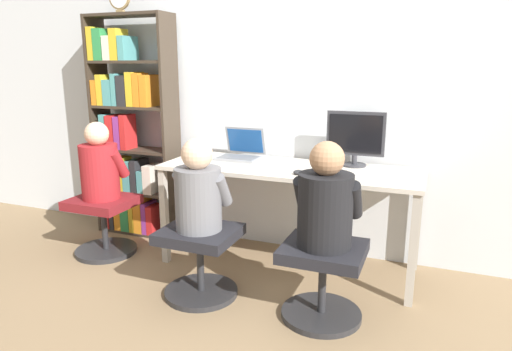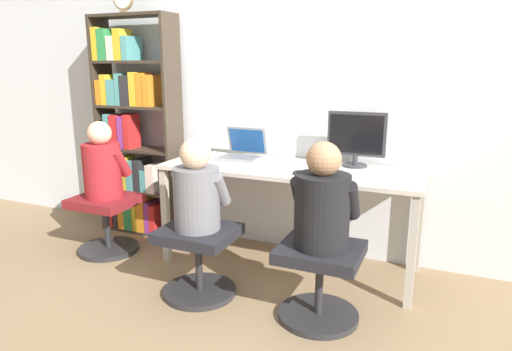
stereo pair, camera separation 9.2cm
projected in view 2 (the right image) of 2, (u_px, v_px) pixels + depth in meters
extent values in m
plane|color=#846B4C|center=(273.00, 284.00, 3.20)|extent=(14.00, 14.00, 0.00)
cube|color=silver|center=(308.00, 91.00, 3.53)|extent=(10.00, 0.05, 2.60)
cube|color=beige|center=(290.00, 169.00, 3.31)|extent=(1.88, 0.65, 0.03)
cube|color=#ADA497|center=(166.00, 215.00, 3.50)|extent=(0.05, 0.05, 0.74)
cube|color=#ADA497|center=(412.00, 253.00, 2.80)|extent=(0.05, 0.05, 0.74)
cube|color=#ADA497|center=(203.00, 196.00, 4.01)|extent=(0.05, 0.05, 0.74)
cube|color=#ADA497|center=(419.00, 224.00, 3.31)|extent=(0.05, 0.05, 0.74)
cylinder|color=#333338|center=(355.00, 166.00, 3.33)|extent=(0.18, 0.18, 0.01)
cylinder|color=#333338|center=(355.00, 160.00, 3.32)|extent=(0.04, 0.04, 0.07)
cube|color=#333338|center=(357.00, 134.00, 3.28)|extent=(0.42, 0.02, 0.32)
cube|color=black|center=(356.00, 134.00, 3.27)|extent=(0.38, 0.01, 0.27)
cube|color=gray|center=(239.00, 158.00, 3.57)|extent=(0.33, 0.23, 0.02)
cube|color=slate|center=(239.00, 157.00, 3.57)|extent=(0.29, 0.18, 0.00)
cube|color=gray|center=(247.00, 140.00, 3.67)|extent=(0.33, 0.07, 0.22)
cube|color=#19478C|center=(247.00, 141.00, 3.67)|extent=(0.29, 0.06, 0.19)
cube|color=silver|center=(336.00, 177.00, 2.97)|extent=(0.44, 0.13, 0.02)
cube|color=#BAB8AD|center=(336.00, 176.00, 2.96)|extent=(0.41, 0.10, 0.00)
ellipsoid|color=black|center=(297.00, 172.00, 3.09)|extent=(0.06, 0.09, 0.03)
cylinder|color=#262628|center=(318.00, 315.00, 2.77)|extent=(0.49, 0.49, 0.04)
cylinder|color=#262628|center=(319.00, 285.00, 2.72)|extent=(0.05, 0.05, 0.36)
cube|color=black|center=(320.00, 252.00, 2.67)|extent=(0.48, 0.43, 0.07)
cylinder|color=#262628|center=(200.00, 291.00, 3.06)|extent=(0.49, 0.49, 0.04)
cylinder|color=#262628|center=(199.00, 264.00, 3.01)|extent=(0.05, 0.05, 0.36)
cube|color=black|center=(198.00, 233.00, 2.96)|extent=(0.48, 0.43, 0.07)
cylinder|color=black|center=(322.00, 211.00, 2.61)|extent=(0.32, 0.32, 0.43)
sphere|color=#A87A56|center=(324.00, 159.00, 2.54)|extent=(0.20, 0.20, 0.20)
cylinder|color=black|center=(300.00, 195.00, 2.71)|extent=(0.09, 0.20, 0.25)
cylinder|color=black|center=(351.00, 201.00, 2.59)|extent=(0.09, 0.20, 0.25)
cylinder|color=slate|center=(197.00, 199.00, 2.91)|extent=(0.30, 0.30, 0.40)
sphere|color=beige|center=(195.00, 154.00, 2.84)|extent=(0.20, 0.20, 0.20)
cylinder|color=slate|center=(182.00, 185.00, 3.00)|extent=(0.08, 0.19, 0.23)
cylinder|color=slate|center=(220.00, 190.00, 2.89)|extent=(0.08, 0.19, 0.23)
cube|color=#382D23|center=(106.00, 126.00, 4.15)|extent=(0.02, 0.26, 1.90)
cube|color=#382D23|center=(174.00, 130.00, 3.87)|extent=(0.02, 0.26, 1.90)
cube|color=#382D23|center=(145.00, 229.00, 4.23)|extent=(0.71, 0.25, 0.02)
cube|color=#382D23|center=(142.00, 190.00, 4.14)|extent=(0.71, 0.25, 0.02)
cube|color=#382D23|center=(140.00, 149.00, 4.05)|extent=(0.71, 0.25, 0.02)
cube|color=#382D23|center=(137.00, 107.00, 3.96)|extent=(0.71, 0.25, 0.02)
cube|color=#382D23|center=(134.00, 62.00, 3.87)|extent=(0.71, 0.25, 0.02)
cube|color=#382D23|center=(132.00, 15.00, 3.78)|extent=(0.71, 0.25, 0.02)
cube|color=red|center=(114.00, 212.00, 4.27)|extent=(0.08, 0.15, 0.25)
cube|color=#262628|center=(121.00, 212.00, 4.26)|extent=(0.04, 0.19, 0.26)
cube|color=orange|center=(127.00, 215.00, 4.24)|extent=(0.07, 0.20, 0.21)
cube|color=#2D8C47|center=(134.00, 216.00, 4.21)|extent=(0.09, 0.18, 0.22)
cube|color=gold|center=(140.00, 213.00, 4.18)|extent=(0.05, 0.20, 0.30)
cube|color=orange|center=(146.00, 213.00, 4.15)|extent=(0.08, 0.20, 0.32)
cube|color=#8C338C|center=(152.00, 216.00, 4.12)|extent=(0.05, 0.19, 0.28)
cube|color=red|center=(157.00, 218.00, 4.10)|extent=(0.06, 0.17, 0.26)
cube|color=silver|center=(112.00, 175.00, 4.20)|extent=(0.09, 0.18, 0.21)
cube|color=orange|center=(120.00, 175.00, 4.16)|extent=(0.08, 0.18, 0.24)
cube|color=gold|center=(127.00, 172.00, 4.11)|extent=(0.08, 0.16, 0.30)
cube|color=teal|center=(136.00, 174.00, 4.10)|extent=(0.07, 0.20, 0.27)
cube|color=#262628|center=(143.00, 174.00, 4.08)|extent=(0.06, 0.22, 0.28)
cube|color=teal|center=(148.00, 180.00, 4.05)|extent=(0.06, 0.18, 0.20)
cube|color=silver|center=(155.00, 178.00, 4.01)|extent=(0.08, 0.18, 0.25)
cube|color=gold|center=(107.00, 134.00, 4.11)|extent=(0.05, 0.17, 0.22)
cube|color=teal|center=(111.00, 130.00, 4.07)|extent=(0.05, 0.15, 0.30)
cube|color=red|center=(120.00, 131.00, 4.07)|extent=(0.08, 0.21, 0.29)
cube|color=#8C338C|center=(125.00, 132.00, 4.01)|extent=(0.06, 0.15, 0.28)
cube|color=red|center=(132.00, 131.00, 3.99)|extent=(0.06, 0.17, 0.30)
cube|color=orange|center=(104.00, 92.00, 4.02)|extent=(0.05, 0.18, 0.21)
cube|color=gold|center=(111.00, 89.00, 4.01)|extent=(0.06, 0.21, 0.26)
cube|color=teal|center=(117.00, 92.00, 3.98)|extent=(0.09, 0.19, 0.22)
cube|color=teal|center=(122.00, 89.00, 3.92)|extent=(0.05, 0.15, 0.27)
cube|color=#262628|center=(130.00, 90.00, 3.91)|extent=(0.09, 0.18, 0.25)
cube|color=gold|center=(139.00, 89.00, 3.88)|extent=(0.07, 0.19, 0.28)
cube|color=orange|center=(144.00, 90.00, 3.84)|extent=(0.06, 0.16, 0.28)
cube|color=orange|center=(153.00, 90.00, 3.84)|extent=(0.07, 0.22, 0.26)
cube|color=gold|center=(101.00, 44.00, 3.93)|extent=(0.06, 0.18, 0.27)
cube|color=#2D8C47|center=(106.00, 45.00, 3.89)|extent=(0.08, 0.15, 0.26)
cube|color=silver|center=(117.00, 49.00, 3.88)|extent=(0.07, 0.20, 0.20)
cube|color=gold|center=(123.00, 45.00, 3.83)|extent=(0.07, 0.17, 0.26)
cube|color=teal|center=(132.00, 48.00, 3.83)|extent=(0.06, 0.21, 0.20)
cube|color=olive|center=(124.00, 12.00, 3.72)|extent=(0.07, 0.03, 0.02)
cylinder|color=#262628|center=(109.00, 249.00, 3.76)|extent=(0.49, 0.49, 0.04)
cylinder|color=#262628|center=(107.00, 226.00, 3.72)|extent=(0.05, 0.05, 0.36)
cube|color=maroon|center=(105.00, 201.00, 3.66)|extent=(0.48, 0.43, 0.07)
cylinder|color=maroon|center=(102.00, 171.00, 3.60)|extent=(0.29, 0.29, 0.43)
sphere|color=beige|center=(99.00, 133.00, 3.53)|extent=(0.19, 0.19, 0.19)
cylinder|color=maroon|center=(94.00, 160.00, 3.70)|extent=(0.08, 0.19, 0.25)
cylinder|color=maroon|center=(121.00, 163.00, 3.59)|extent=(0.08, 0.19, 0.25)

